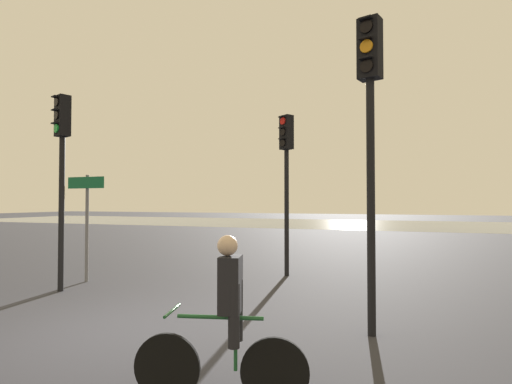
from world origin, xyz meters
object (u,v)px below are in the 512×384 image
traffic_light_near_left (62,154)px  traffic_light_center (286,164)px  traffic_light_near_right (370,115)px  direction_sign_post (87,212)px  cyclist (227,319)px

traffic_light_near_left → traffic_light_center: (4.15, 3.41, -0.03)m
traffic_light_near_left → traffic_light_center: traffic_light_near_left is taller
traffic_light_near_right → traffic_light_center: bearing=-42.6°
traffic_light_near_left → traffic_light_near_right: size_ratio=0.92×
direction_sign_post → traffic_light_near_right: bearing=167.4°
direction_sign_post → cyclist: (5.62, -4.22, -0.88)m
traffic_light_near_left → traffic_light_center: bearing=-119.7°
traffic_light_near_left → traffic_light_near_right: bearing=-165.2°
traffic_light_near_left → traffic_light_center: 5.37m
traffic_light_center → cyclist: size_ratio=2.53×
traffic_light_near_left → direction_sign_post: bearing=-56.2°
direction_sign_post → cyclist: bearing=144.5°
traffic_light_near_right → cyclist: bearing=82.0°
traffic_light_near_right → direction_sign_post: size_ratio=1.79×
traffic_light_near_left → direction_sign_post: size_ratio=1.65×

